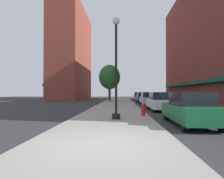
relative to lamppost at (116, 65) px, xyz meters
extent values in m
plane|color=#2D2D30|center=(3.73, 12.90, -3.20)|extent=(90.00, 90.00, 0.00)
cube|color=gray|center=(-0.27, 13.90, -3.14)|extent=(4.80, 50.00, 0.12)
cube|color=brown|center=(14.73, 16.90, 7.21)|extent=(6.00, 40.00, 20.83)
cube|color=#144C38|center=(11.38, 16.90, -0.10)|extent=(0.90, 34.00, 0.50)
cube|color=brown|center=(-11.27, 31.90, 7.31)|extent=(6.00, 18.00, 21.02)
cube|color=#144C38|center=(-14.62, 31.90, -0.10)|extent=(0.90, 15.30, 0.50)
cylinder|color=black|center=(0.00, 0.00, -2.93)|extent=(0.48, 0.48, 0.30)
cylinder|color=black|center=(0.00, 0.00, -0.18)|extent=(0.14, 0.14, 5.20)
sphere|color=silver|center=(0.00, 0.00, 2.60)|extent=(0.44, 0.44, 0.44)
cylinder|color=red|center=(1.73, 1.57, -2.77)|extent=(0.26, 0.26, 0.62)
sphere|color=red|center=(1.73, 1.57, -2.41)|extent=(0.24, 0.24, 0.24)
cylinder|color=red|center=(1.87, 1.57, -2.68)|extent=(0.12, 0.10, 0.10)
cylinder|color=slate|center=(1.78, 9.28, -2.56)|extent=(0.06, 0.06, 1.05)
cube|color=#33383D|center=(1.78, 9.28, -1.90)|extent=(0.14, 0.09, 0.26)
cylinder|color=#422D1E|center=(-1.71, 20.65, -1.70)|extent=(0.40, 0.40, 2.77)
ellipsoid|color=#235B23|center=(-1.71, 20.65, 1.05)|extent=(3.63, 3.63, 4.17)
cylinder|color=black|center=(2.95, 0.50, -2.88)|extent=(0.22, 0.64, 0.64)
cylinder|color=black|center=(4.51, 0.50, -2.88)|extent=(0.22, 0.64, 0.64)
cylinder|color=black|center=(2.95, -2.70, -2.88)|extent=(0.22, 0.64, 0.64)
cylinder|color=black|center=(4.51, -2.70, -2.88)|extent=(0.22, 0.64, 0.64)
cube|color=#196638|center=(3.73, -1.10, -2.56)|extent=(1.80, 4.30, 0.76)
cube|color=black|center=(3.73, -1.25, -1.86)|extent=(1.56, 2.20, 0.64)
cylinder|color=black|center=(2.95, 7.72, -2.88)|extent=(0.22, 0.64, 0.64)
cylinder|color=black|center=(4.51, 7.72, -2.88)|extent=(0.22, 0.64, 0.64)
cylinder|color=black|center=(2.95, 4.52, -2.88)|extent=(0.22, 0.64, 0.64)
cylinder|color=black|center=(4.51, 4.52, -2.88)|extent=(0.22, 0.64, 0.64)
cube|color=silver|center=(3.73, 6.12, -2.56)|extent=(1.80, 4.30, 0.76)
cube|color=black|center=(3.73, 5.97, -1.86)|extent=(1.56, 2.20, 0.64)
cylinder|color=black|center=(2.95, 14.79, -2.88)|extent=(0.22, 0.64, 0.64)
cylinder|color=black|center=(4.51, 14.79, -2.88)|extent=(0.22, 0.64, 0.64)
cylinder|color=black|center=(2.95, 11.59, -2.88)|extent=(0.22, 0.64, 0.64)
cylinder|color=black|center=(4.51, 11.59, -2.88)|extent=(0.22, 0.64, 0.64)
cube|color=#B2B2BA|center=(3.73, 13.19, -2.56)|extent=(1.80, 4.30, 0.76)
cube|color=black|center=(3.73, 13.04, -1.86)|extent=(1.56, 2.20, 0.64)
cylinder|color=black|center=(2.95, 21.21, -2.88)|extent=(0.22, 0.64, 0.64)
cylinder|color=black|center=(4.51, 21.21, -2.88)|extent=(0.22, 0.64, 0.64)
cylinder|color=black|center=(2.95, 18.01, -2.88)|extent=(0.22, 0.64, 0.64)
cylinder|color=black|center=(4.51, 18.01, -2.88)|extent=(0.22, 0.64, 0.64)
cube|color=#1E389E|center=(3.73, 19.61, -2.56)|extent=(1.80, 4.30, 0.76)
cube|color=black|center=(3.73, 19.46, -1.86)|extent=(1.56, 2.20, 0.64)
cylinder|color=black|center=(2.95, 28.43, -2.88)|extent=(0.22, 0.64, 0.64)
cylinder|color=black|center=(4.51, 28.43, -2.88)|extent=(0.22, 0.64, 0.64)
cylinder|color=black|center=(2.95, 25.23, -2.88)|extent=(0.22, 0.64, 0.64)
cylinder|color=black|center=(4.51, 25.23, -2.88)|extent=(0.22, 0.64, 0.64)
cube|color=gold|center=(3.73, 26.83, -2.56)|extent=(1.80, 4.30, 0.76)
cube|color=black|center=(3.73, 26.68, -1.86)|extent=(1.56, 2.20, 0.64)
camera|label=1|loc=(0.31, -10.53, -1.54)|focal=29.37mm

